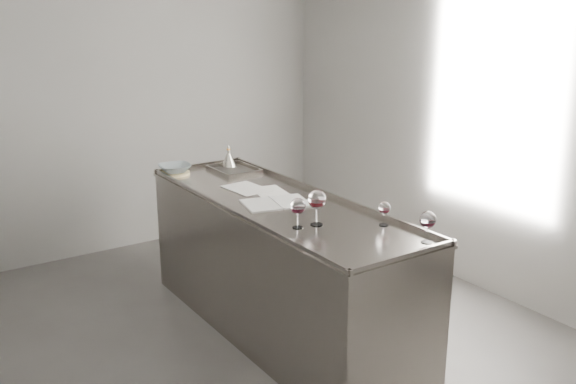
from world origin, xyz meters
TOP-DOWN VIEW (x-y plane):
  - room_shell at (0.00, 0.00)m, footprint 4.54×5.04m
  - counter at (0.50, 0.30)m, footprint 0.77×2.42m
  - wine_glass_left at (0.32, -0.18)m, footprint 0.09×0.09m
  - wine_glass_middle at (0.45, -0.20)m, footprint 0.11×0.11m
  - wine_glass_right at (0.78, -0.78)m, footprint 0.09×0.09m
  - wine_glass_small at (0.78, -0.43)m, footprint 0.07×0.07m
  - notebook at (0.47, 0.29)m, footprint 0.48×0.39m
  - loose_paper_top at (0.59, 0.56)m, footprint 0.26×0.34m
  - loose_paper_under at (0.49, 0.71)m, footprint 0.26×0.36m
  - trivet at (0.24, 1.38)m, footprint 0.29×0.29m
  - ceramic_bowl at (0.24, 1.38)m, footprint 0.28×0.28m
  - wine_funnel at (0.72, 1.38)m, footprint 0.13×0.13m

SIDE VIEW (x-z plane):
  - counter at x=0.50m, z-range -0.01..0.96m
  - loose_paper_top at x=0.59m, z-range 0.94..0.94m
  - loose_paper_under at x=0.49m, z-range 0.94..0.95m
  - notebook at x=0.47m, z-range 0.94..0.95m
  - trivet at x=0.24m, z-range 0.94..0.96m
  - ceramic_bowl at x=0.24m, z-range 0.96..1.02m
  - wine_funnel at x=0.72m, z-range 0.90..1.09m
  - wine_glass_small at x=0.78m, z-range 0.97..1.12m
  - wine_glass_right at x=0.78m, z-range 0.98..1.16m
  - wine_glass_left at x=0.32m, z-range 0.98..1.16m
  - wine_glass_middle at x=0.45m, z-range 0.99..1.20m
  - room_shell at x=0.00m, z-range -0.02..2.82m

